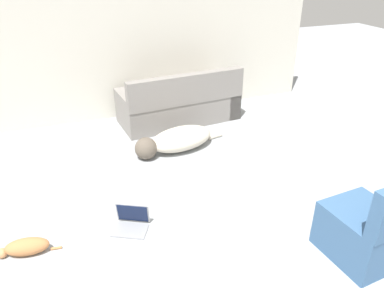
{
  "coord_description": "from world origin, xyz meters",
  "views": [
    {
      "loc": [
        -0.94,
        -1.24,
        2.43
      ],
      "look_at": [
        0.33,
        2.08,
        0.58
      ],
      "focal_mm": 35.0,
      "sensor_mm": 36.0,
      "label": 1
    }
  ],
  "objects_px": {
    "dog": "(176,140)",
    "cat": "(25,247)",
    "couch": "(180,105)",
    "side_chair": "(367,230)",
    "laptop_open": "(132,220)"
  },
  "relations": [
    {
      "from": "dog",
      "to": "laptop_open",
      "type": "distance_m",
      "value": 1.65
    },
    {
      "from": "dog",
      "to": "cat",
      "type": "bearing_deg",
      "value": 24.78
    },
    {
      "from": "cat",
      "to": "side_chair",
      "type": "xyz_separation_m",
      "value": [
        2.77,
        -1.1,
        0.22
      ]
    },
    {
      "from": "cat",
      "to": "side_chair",
      "type": "bearing_deg",
      "value": 166.73
    },
    {
      "from": "dog",
      "to": "side_chair",
      "type": "relative_size",
      "value": 1.55
    },
    {
      "from": "dog",
      "to": "cat",
      "type": "relative_size",
      "value": 2.48
    },
    {
      "from": "cat",
      "to": "laptop_open",
      "type": "xyz_separation_m",
      "value": [
        0.97,
        0.03,
        0.0
      ]
    },
    {
      "from": "cat",
      "to": "couch",
      "type": "bearing_deg",
      "value": -126.34
    },
    {
      "from": "side_chair",
      "to": "cat",
      "type": "bearing_deg",
      "value": -25.74
    },
    {
      "from": "cat",
      "to": "laptop_open",
      "type": "distance_m",
      "value": 0.97
    },
    {
      "from": "couch",
      "to": "side_chair",
      "type": "xyz_separation_m",
      "value": [
        0.52,
        -3.38,
        0.02
      ]
    },
    {
      "from": "dog",
      "to": "laptop_open",
      "type": "bearing_deg",
      "value": 44.32
    },
    {
      "from": "couch",
      "to": "dog",
      "type": "relative_size",
      "value": 1.37
    },
    {
      "from": "dog",
      "to": "couch",
      "type": "bearing_deg",
      "value": -123.7
    },
    {
      "from": "couch",
      "to": "side_chair",
      "type": "bearing_deg",
      "value": 94.16
    }
  ]
}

